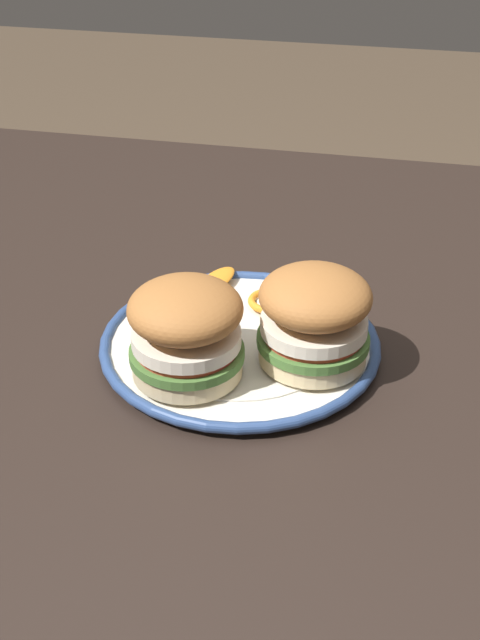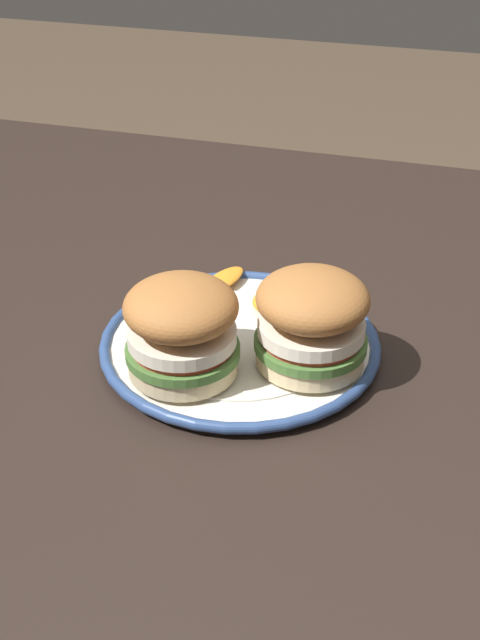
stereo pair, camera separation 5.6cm
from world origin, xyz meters
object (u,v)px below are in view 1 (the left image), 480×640
at_px(dining_table, 219,373).
at_px(sandwich_half_left, 314,316).
at_px(dinner_plate, 240,344).
at_px(sandwich_half_right, 182,329).

height_order(dining_table, sandwich_half_left, sandwich_half_left).
relative_size(dinner_plate, sandwich_half_left, 2.04).
distance_m(sandwich_half_left, sandwich_half_right, 0.13).
distance_m(dinner_plate, sandwich_half_right, 0.10).
bearing_deg(sandwich_half_right, dinner_plate, -120.51).
height_order(dining_table, sandwich_half_right, sandwich_half_right).
xyz_separation_m(dining_table, dinner_plate, (-0.04, 0.06, 0.08)).
xyz_separation_m(dinner_plate, sandwich_half_right, (0.04, 0.07, 0.06)).
distance_m(dining_table, dinner_plate, 0.11).
xyz_separation_m(dinner_plate, sandwich_half_left, (-0.08, 0.02, 0.06)).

